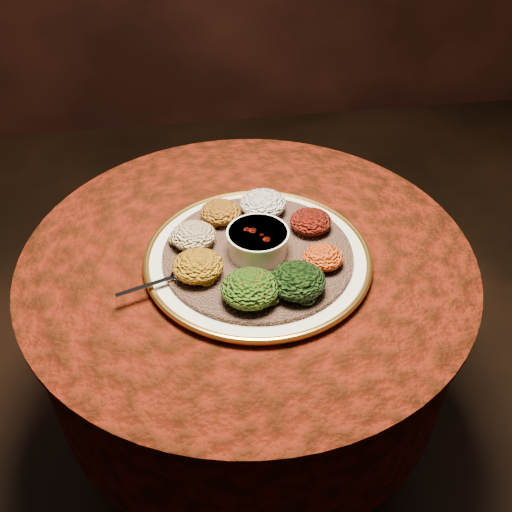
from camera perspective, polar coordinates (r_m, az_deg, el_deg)
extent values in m
plane|color=black|center=(1.78, -0.61, -17.88)|extent=(4.00, 4.00, 0.00)
cylinder|color=black|center=(1.76, -0.62, -17.55)|extent=(0.44, 0.44, 0.04)
cylinder|color=black|center=(1.50, -0.71, -11.13)|extent=(0.12, 0.12, 0.68)
cylinder|color=black|center=(1.23, -0.84, -0.78)|extent=(0.80, 0.80, 0.04)
cylinder|color=#470F06|center=(1.33, -0.78, -5.44)|extent=(0.93, 0.93, 0.34)
cylinder|color=#470F06|center=(1.21, -0.85, 0.17)|extent=(0.96, 0.96, 0.01)
cylinder|color=silver|center=(1.18, 0.17, -0.29)|extent=(0.49, 0.49, 0.02)
torus|color=#BA822E|center=(1.17, 0.18, -0.03)|extent=(0.47, 0.47, 0.01)
cylinder|color=brown|center=(1.17, 0.18, 0.23)|extent=(0.49, 0.49, 0.01)
cylinder|color=white|center=(1.15, 0.18, 1.41)|extent=(0.12, 0.12, 0.05)
cylinder|color=white|center=(1.13, 0.18, 2.32)|extent=(0.13, 0.13, 0.01)
cylinder|color=#561504|center=(1.14, 0.18, 2.02)|extent=(0.10, 0.10, 0.01)
ellipsoid|color=silver|center=(1.12, -7.42, -1.82)|extent=(0.05, 0.03, 0.01)
cube|color=silver|center=(1.10, -10.80, -2.93)|extent=(0.12, 0.05, 0.00)
ellipsoid|color=white|center=(1.26, 0.70, 5.26)|extent=(0.10, 0.10, 0.05)
ellipsoid|color=black|center=(1.22, 5.49, 3.46)|extent=(0.09, 0.08, 0.04)
ellipsoid|color=#A3670D|center=(1.13, 6.74, -0.13)|extent=(0.08, 0.08, 0.04)
ellipsoid|color=black|center=(1.07, 4.15, -2.48)|extent=(0.11, 0.10, 0.05)
ellipsoid|color=#972A09|center=(1.05, -0.59, -3.26)|extent=(0.11, 0.10, 0.05)
ellipsoid|color=#9D640D|center=(1.10, -5.83, -0.99)|extent=(0.10, 0.09, 0.05)
ellipsoid|color=maroon|center=(1.18, -6.30, 2.03)|extent=(0.09, 0.09, 0.05)
ellipsoid|color=brown|center=(1.24, -3.58, 4.40)|extent=(0.09, 0.08, 0.04)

